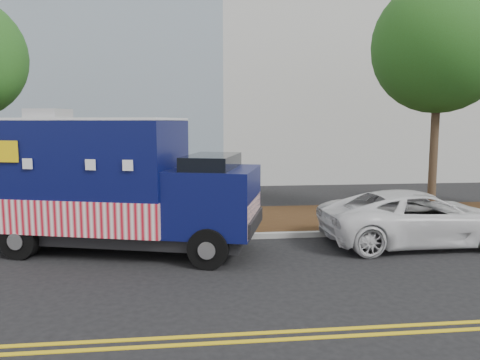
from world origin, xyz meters
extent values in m
plane|color=black|center=(0.00, 0.00, 0.00)|extent=(120.00, 120.00, 0.00)
cube|color=#9E9E99|center=(0.00, 1.40, 0.07)|extent=(120.00, 0.18, 0.15)
cube|color=black|center=(0.00, 3.50, 0.07)|extent=(120.00, 4.00, 0.15)
cube|color=gold|center=(0.00, -4.45, 0.01)|extent=(120.00, 0.10, 0.01)
cube|color=gold|center=(0.00, -4.70, 0.01)|extent=(120.00, 0.10, 0.01)
cylinder|color=#38281C|center=(8.06, 2.99, 2.27)|extent=(0.26, 0.26, 4.54)
sphere|color=#255217|center=(8.06, 2.99, 5.59)|extent=(4.17, 4.17, 4.17)
cube|color=black|center=(-1.40, 0.58, 0.46)|extent=(6.45, 3.69, 0.31)
cube|color=#090E43|center=(-2.34, 0.85, 1.97)|extent=(5.10, 3.68, 2.62)
cube|color=red|center=(-2.34, 0.85, 1.04)|extent=(5.17, 3.76, 0.82)
cube|color=white|center=(-2.34, 0.85, 3.30)|extent=(5.10, 3.68, 0.07)
cube|color=#B7B7BA|center=(-3.29, 1.13, 3.44)|extent=(1.08, 1.08, 0.24)
cube|color=#090E43|center=(0.81, -0.05, 1.37)|extent=(2.54, 2.80, 1.53)
cube|color=black|center=(0.75, -0.04, 2.10)|extent=(1.64, 2.35, 0.71)
cube|color=black|center=(1.77, -0.33, 0.85)|extent=(0.69, 2.12, 0.33)
cube|color=black|center=(-4.60, 1.50, 0.49)|extent=(0.87, 2.42, 0.31)
cube|color=#B7B7BA|center=(-4.57, 1.49, 2.02)|extent=(0.59, 1.90, 2.08)
cube|color=#B7B7BA|center=(-1.67, 2.01, 2.02)|extent=(1.90, 0.59, 1.20)
cube|color=yellow|center=(-3.56, 2.56, 2.57)|extent=(1.27, 0.38, 0.49)
cylinder|color=black|center=(0.60, -1.15, 0.46)|extent=(0.97, 0.55, 0.92)
cylinder|color=black|center=(1.22, 0.99, 0.46)|extent=(0.97, 0.55, 0.92)
cylinder|color=black|center=(-3.81, 0.12, 0.46)|extent=(0.97, 0.55, 0.92)
cylinder|color=black|center=(-3.19, 2.26, 0.46)|extent=(0.97, 0.55, 0.92)
imported|color=silver|center=(6.23, 0.31, 0.71)|extent=(5.18, 2.47, 1.43)
camera|label=1|loc=(0.14, -11.22, 3.24)|focal=35.00mm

